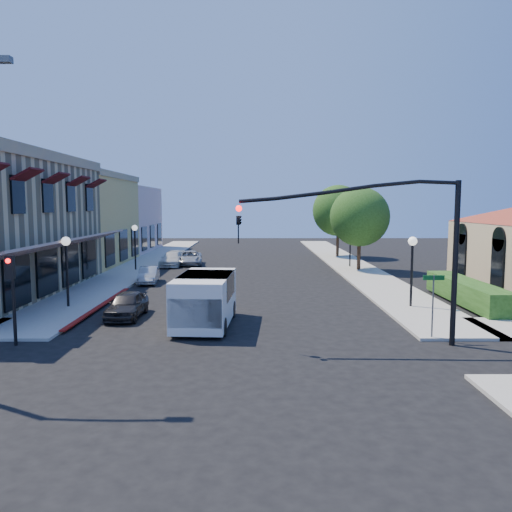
{
  "coord_description": "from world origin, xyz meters",
  "views": [
    {
      "loc": [
        0.78,
        -16.34,
        5.14
      ],
      "look_at": [
        0.82,
        8.2,
        2.6
      ],
      "focal_mm": 35.0,
      "sensor_mm": 36.0,
      "label": 1
    }
  ],
  "objects_px": {
    "signal_mast_arm": "(397,234)",
    "lamppost_left_far": "(135,236)",
    "secondary_signal": "(12,283)",
    "parked_car_d": "(190,258)",
    "street_tree_b": "(338,211)",
    "parked_car_c": "(172,259)",
    "street_tree_a": "(360,217)",
    "parked_car_a": "(127,305)",
    "parked_car_b": "(149,275)",
    "white_van": "(205,297)",
    "lamppost_right_near": "(412,254)",
    "street_name_sign": "(433,296)",
    "lamppost_left_near": "(66,254)",
    "lamppost_right_far": "(350,234)"
  },
  "relations": [
    {
      "from": "white_van",
      "to": "parked_car_b",
      "type": "height_order",
      "value": "white_van"
    },
    {
      "from": "lamppost_left_far",
      "to": "lamppost_right_near",
      "type": "distance_m",
      "value": 22.02
    },
    {
      "from": "lamppost_right_near",
      "to": "white_van",
      "type": "distance_m",
      "value": 10.58
    },
    {
      "from": "lamppost_right_far",
      "to": "parked_car_c",
      "type": "relative_size",
      "value": 0.88
    },
    {
      "from": "secondary_signal",
      "to": "parked_car_d",
      "type": "distance_m",
      "value": 24.86
    },
    {
      "from": "lamppost_left_far",
      "to": "parked_car_c",
      "type": "distance_m",
      "value": 4.37
    },
    {
      "from": "lamppost_left_near",
      "to": "lamppost_left_far",
      "type": "height_order",
      "value": "same"
    },
    {
      "from": "parked_car_b",
      "to": "parked_car_c",
      "type": "bearing_deg",
      "value": 84.06
    },
    {
      "from": "street_tree_b",
      "to": "parked_car_b",
      "type": "distance_m",
      "value": 22.32
    },
    {
      "from": "parked_car_c",
      "to": "secondary_signal",
      "type": "bearing_deg",
      "value": -92.55
    },
    {
      "from": "lamppost_right_near",
      "to": "parked_car_b",
      "type": "distance_m",
      "value": 16.86
    },
    {
      "from": "street_name_sign",
      "to": "lamppost_right_far",
      "type": "relative_size",
      "value": 0.7
    },
    {
      "from": "secondary_signal",
      "to": "lamppost_left_far",
      "type": "height_order",
      "value": "lamppost_left_far"
    },
    {
      "from": "lamppost_right_near",
      "to": "lamppost_right_far",
      "type": "height_order",
      "value": "same"
    },
    {
      "from": "lamppost_left_near",
      "to": "white_van",
      "type": "bearing_deg",
      "value": -26.56
    },
    {
      "from": "lamppost_right_far",
      "to": "parked_car_b",
      "type": "distance_m",
      "value": 16.9
    },
    {
      "from": "white_van",
      "to": "parked_car_c",
      "type": "distance_m",
      "value": 21.14
    },
    {
      "from": "secondary_signal",
      "to": "street_tree_b",
      "type": "bearing_deg",
      "value": 61.23
    },
    {
      "from": "street_tree_b",
      "to": "parked_car_b",
      "type": "xyz_separation_m",
      "value": [
        -15.0,
        -16.04,
        -4.01
      ]
    },
    {
      "from": "secondary_signal",
      "to": "lamppost_left_near",
      "type": "relative_size",
      "value": 0.93
    },
    {
      "from": "lamppost_right_near",
      "to": "lamppost_right_far",
      "type": "bearing_deg",
      "value": 90.0
    },
    {
      "from": "street_tree_b",
      "to": "signal_mast_arm",
      "type": "relative_size",
      "value": 0.88
    },
    {
      "from": "parked_car_a",
      "to": "secondary_signal",
      "type": "bearing_deg",
      "value": -121.62
    },
    {
      "from": "secondary_signal",
      "to": "lamppost_left_near",
      "type": "bearing_deg",
      "value": 94.34
    },
    {
      "from": "street_tree_a",
      "to": "parked_car_c",
      "type": "bearing_deg",
      "value": 168.66
    },
    {
      "from": "street_name_sign",
      "to": "lamppost_right_near",
      "type": "relative_size",
      "value": 0.7
    },
    {
      "from": "signal_mast_arm",
      "to": "lamppost_left_far",
      "type": "distance_m",
      "value": 25.07
    },
    {
      "from": "signal_mast_arm",
      "to": "lamppost_right_near",
      "type": "height_order",
      "value": "signal_mast_arm"
    },
    {
      "from": "street_tree_b",
      "to": "parked_car_c",
      "type": "height_order",
      "value": "street_tree_b"
    },
    {
      "from": "parked_car_a",
      "to": "signal_mast_arm",
      "type": "bearing_deg",
      "value": -21.43
    },
    {
      "from": "street_tree_b",
      "to": "lamppost_left_near",
      "type": "distance_m",
      "value": 29.64
    },
    {
      "from": "parked_car_a",
      "to": "parked_car_b",
      "type": "distance_m",
      "value": 10.02
    },
    {
      "from": "street_tree_b",
      "to": "street_name_sign",
      "type": "relative_size",
      "value": 2.81
    },
    {
      "from": "street_name_sign",
      "to": "parked_car_c",
      "type": "height_order",
      "value": "street_name_sign"
    },
    {
      "from": "street_tree_a",
      "to": "parked_car_a",
      "type": "height_order",
      "value": "street_tree_a"
    },
    {
      "from": "street_tree_a",
      "to": "lamppost_left_far",
      "type": "xyz_separation_m",
      "value": [
        -17.3,
        0.0,
        -1.46
      ]
    },
    {
      "from": "street_tree_a",
      "to": "secondary_signal",
      "type": "distance_m",
      "value": 26.64
    },
    {
      "from": "signal_mast_arm",
      "to": "lamppost_left_far",
      "type": "xyz_separation_m",
      "value": [
        -14.36,
        20.5,
        -1.35
      ]
    },
    {
      "from": "lamppost_right_near",
      "to": "lamppost_left_near",
      "type": "bearing_deg",
      "value": 180.0
    },
    {
      "from": "street_tree_a",
      "to": "signal_mast_arm",
      "type": "distance_m",
      "value": 20.71
    },
    {
      "from": "lamppost_left_far",
      "to": "lamppost_right_far",
      "type": "bearing_deg",
      "value": 6.71
    },
    {
      "from": "signal_mast_arm",
      "to": "lamppost_left_near",
      "type": "relative_size",
      "value": 2.24
    },
    {
      "from": "street_name_sign",
      "to": "white_van",
      "type": "bearing_deg",
      "value": 165.88
    },
    {
      "from": "signal_mast_arm",
      "to": "parked_car_d",
      "type": "bearing_deg",
      "value": 113.5
    },
    {
      "from": "street_name_sign",
      "to": "street_tree_a",
      "type": "bearing_deg",
      "value": 86.24
    },
    {
      "from": "signal_mast_arm",
      "to": "street_tree_b",
      "type": "bearing_deg",
      "value": 84.49
    },
    {
      "from": "secondary_signal",
      "to": "parked_car_b",
      "type": "relative_size",
      "value": 1.02
    },
    {
      "from": "lamppost_left_far",
      "to": "white_van",
      "type": "distance_m",
      "value": 19.03
    },
    {
      "from": "street_tree_a",
      "to": "street_name_sign",
      "type": "bearing_deg",
      "value": -93.76
    },
    {
      "from": "street_tree_b",
      "to": "white_van",
      "type": "height_order",
      "value": "street_tree_b"
    }
  ]
}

